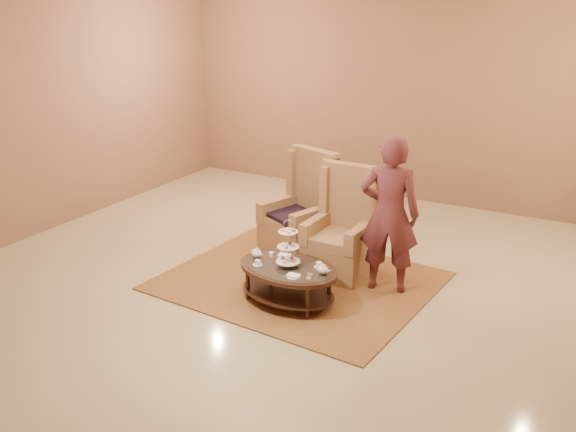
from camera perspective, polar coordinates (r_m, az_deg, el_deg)
The scene contains 9 objects.
ground at distance 7.42m, azimuth 0.05°, elevation -6.68°, with size 8.00×8.00×0.00m, color tan.
ceiling at distance 7.42m, azimuth 0.05°, elevation -6.68°, with size 8.00×8.00×0.02m, color white.
wall_back at distance 10.45m, azimuth 10.95°, elevation 10.78°, with size 8.00×0.04×3.50m, color #8D624D.
wall_left at distance 9.41m, azimuth -22.05°, elevation 8.78°, with size 0.04×8.00×3.50m, color #8D624D.
rug at distance 7.65m, azimuth 0.96°, elevation -5.78°, with size 3.16×2.70×0.02m.
tea_table at distance 7.02m, azimuth 0.01°, elevation -5.09°, with size 1.25×0.94×0.97m.
armchair_left at distance 8.27m, azimuth 1.27°, elevation -0.37°, with size 0.93×0.95×1.37m.
armchair_right at distance 7.77m, azimuth 4.85°, elevation -1.94°, with size 0.72×0.75×1.31m.
person at distance 7.20m, azimuth 9.00°, elevation 0.14°, with size 0.75×0.58×1.83m.
Camera 1 is at (3.23, -5.82, 3.28)m, focal length 40.00 mm.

